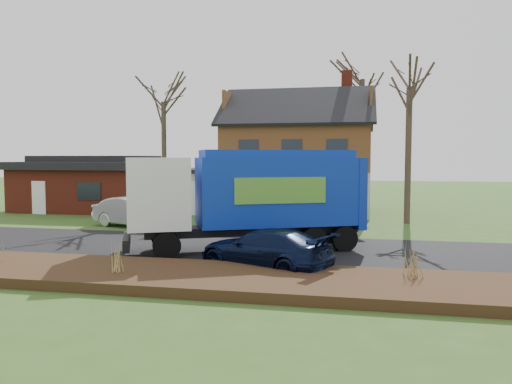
# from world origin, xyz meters

# --- Properties ---
(ground) EXTENTS (120.00, 120.00, 0.00)m
(ground) POSITION_xyz_m (0.00, 0.00, 0.00)
(ground) COLOR #32521B
(ground) RESTS_ON ground
(road) EXTENTS (80.00, 7.00, 0.02)m
(road) POSITION_xyz_m (0.00, 0.00, 0.01)
(road) COLOR black
(road) RESTS_ON ground
(mulch_verge) EXTENTS (80.00, 3.50, 0.30)m
(mulch_verge) POSITION_xyz_m (0.00, -5.30, 0.15)
(mulch_verge) COLOR #312010
(mulch_verge) RESTS_ON ground
(main_house) EXTENTS (12.95, 8.95, 9.26)m
(main_house) POSITION_xyz_m (1.49, 13.91, 4.03)
(main_house) COLOR beige
(main_house) RESTS_ON ground
(ranch_house) EXTENTS (9.80, 8.20, 3.70)m
(ranch_house) POSITION_xyz_m (-12.00, 13.00, 1.81)
(ranch_house) COLOR maroon
(ranch_house) RESTS_ON ground
(garbage_truck) EXTENTS (9.23, 5.99, 3.88)m
(garbage_truck) POSITION_xyz_m (1.83, -0.12, 2.24)
(garbage_truck) COLOR black
(garbage_truck) RESTS_ON ground
(silver_sedan) EXTENTS (5.00, 3.03, 1.56)m
(silver_sedan) POSITION_xyz_m (-5.44, 5.04, 0.78)
(silver_sedan) COLOR #9EA1A5
(silver_sedan) RESTS_ON ground
(navy_wagon) EXTENTS (4.92, 3.55, 1.32)m
(navy_wagon) POSITION_xyz_m (2.92, -3.24, 0.66)
(navy_wagon) COLOR black
(navy_wagon) RESTS_ON ground
(tree_front_west) EXTENTS (3.23, 3.23, 9.59)m
(tree_front_west) POSITION_xyz_m (-5.62, 9.45, 7.90)
(tree_front_west) COLOR #3E3625
(tree_front_west) RESTS_ON ground
(tree_front_east) EXTENTS (3.78, 3.78, 10.50)m
(tree_front_east) POSITION_xyz_m (8.47, 9.46, 8.53)
(tree_front_east) COLOR #46342A
(tree_front_east) RESTS_ON ground
(tree_back) EXTENTS (4.10, 4.10, 12.99)m
(tree_back) POSITION_xyz_m (6.03, 20.72, 10.83)
(tree_back) COLOR #402F26
(tree_back) RESTS_ON ground
(grass_clump_mid) EXTENTS (0.32, 0.27, 0.91)m
(grass_clump_mid) POSITION_xyz_m (-0.92, -5.69, 0.75)
(grass_clump_mid) COLOR tan
(grass_clump_mid) RESTS_ON mulch_verge
(grass_clump_east) EXTENTS (0.38, 0.31, 0.94)m
(grass_clump_east) POSITION_xyz_m (7.36, -4.56, 0.77)
(grass_clump_east) COLOR olive
(grass_clump_east) RESTS_ON mulch_verge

